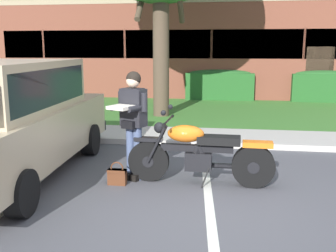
{
  "coord_description": "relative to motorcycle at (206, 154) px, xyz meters",
  "views": [
    {
      "loc": [
        0.38,
        -5.04,
        2.05
      ],
      "look_at": [
        -0.54,
        1.01,
        0.85
      ],
      "focal_mm": 42.54,
      "sensor_mm": 36.0,
      "label": 1
    }
  ],
  "objects": [
    {
      "name": "rider_person",
      "position": [
        -1.14,
        0.06,
        0.53
      ],
      "size": [
        0.57,
        0.66,
        1.7
      ],
      "color": "black",
      "rests_on": "ground"
    },
    {
      "name": "stall_stripe_0",
      "position": [
        -2.57,
        -0.61,
        -0.48
      ],
      "size": [
        0.52,
        4.39,
        0.01
      ],
      "primitive_type": "cube",
      "rotation": [
        0.0,
        0.0,
        0.09
      ],
      "color": "silver",
      "rests_on": "ground"
    },
    {
      "name": "ground_plane",
      "position": [
        -0.07,
        -0.81,
        -0.48
      ],
      "size": [
        140.0,
        140.0,
        0.0
      ],
      "primitive_type": "plane",
      "color": "#4C4C51"
    },
    {
      "name": "hedge_center_left",
      "position": [
        3.88,
        9.95,
        0.17
      ],
      "size": [
        2.43,
        0.9,
        1.24
      ],
      "color": "#235623",
      "rests_on": "ground"
    },
    {
      "name": "hedge_left",
      "position": [
        -0.04,
        9.95,
        0.17
      ],
      "size": [
        2.63,
        0.9,
        1.24
      ],
      "color": "#235623",
      "rests_on": "ground"
    },
    {
      "name": "curb_strip",
      "position": [
        -0.07,
        2.37,
        -0.42
      ],
      "size": [
        60.0,
        0.2,
        0.12
      ],
      "primitive_type": "cube",
      "color": "#B7B2A8",
      "rests_on": "ground"
    },
    {
      "name": "grass_lawn",
      "position": [
        -0.07,
        7.01,
        -0.45
      ],
      "size": [
        60.0,
        6.09,
        0.06
      ],
      "primitive_type": "cube",
      "color": "#3D752D",
      "rests_on": "ground"
    },
    {
      "name": "motorcycle",
      "position": [
        0.0,
        0.0,
        0.0
      ],
      "size": [
        2.24,
        0.82,
        1.18
      ],
      "color": "black",
      "rests_on": "ground"
    },
    {
      "name": "stall_stripe_1",
      "position": [
        0.08,
        -0.61,
        -0.48
      ],
      "size": [
        0.52,
        4.39,
        0.01
      ],
      "primitive_type": "cube",
      "rotation": [
        0.0,
        0.0,
        0.09
      ],
      "color": "silver",
      "rests_on": "ground"
    },
    {
      "name": "brick_building",
      "position": [
        -0.38,
        15.67,
        1.62
      ],
      "size": [
        20.4,
        11.84,
        4.19
      ],
      "color": "brown",
      "rests_on": "ground"
    },
    {
      "name": "handbag",
      "position": [
        -1.33,
        -0.24,
        -0.34
      ],
      "size": [
        0.28,
        0.13,
        0.36
      ],
      "color": "#562D19",
      "rests_on": "ground"
    },
    {
      "name": "concrete_walk",
      "position": [
        -0.07,
        3.22,
        -0.44
      ],
      "size": [
        60.0,
        1.5,
        0.08
      ],
      "primitive_type": "cube",
      "color": "#B7B2A8",
      "rests_on": "ground"
    },
    {
      "name": "parked_suv_adjacent",
      "position": [
        -3.14,
        -0.17,
        0.48
      ],
      "size": [
        2.19,
        4.92,
        1.86
      ],
      "color": "tan",
      "rests_on": "ground"
    }
  ]
}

